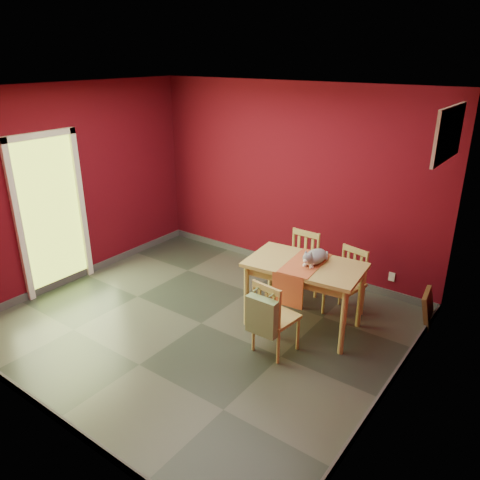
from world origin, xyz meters
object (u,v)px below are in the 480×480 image
Objects in this scene: chair_far_right at (347,282)px; cat at (316,254)px; chair_far_left at (299,266)px; dining_table at (305,271)px; tote_bag at (262,316)px; picture_frame at (428,308)px; chair_near at (274,316)px.

chair_far_right is 0.72m from cat.
chair_far_left reaches higher than chair_far_right.
cat is at bearing -112.57° from chair_far_right.
dining_table is 1.52× the size of chair_far_left.
dining_table is 2.88× the size of tote_bag.
picture_frame is at bearing 55.70° from tote_bag.
cat reaches higher than chair_far_left.
dining_table is at bearing -116.83° from chair_far_right.
cat is at bearing -46.56° from chair_far_left.
chair_far_left is 2.12× the size of cat.
chair_near is (0.00, -0.65, -0.27)m from dining_table.
chair_far_left is at bearing 104.36° from tote_bag.
dining_table is 0.69m from chair_far_right.
cat reaches higher than picture_frame.
chair_near is at bearing -127.40° from picture_frame.
chair_far_left is at bearing 123.55° from dining_table.
cat reaches higher than tote_bag.
picture_frame is (1.20, 1.77, -0.32)m from tote_bag.
chair_far_right reaches higher than tote_bag.
chair_far_right is 1.46m from tote_bag.
chair_near is 1.97m from picture_frame.
chair_far_left is 1.47m from tote_bag.
chair_far_right is at bearing 78.22° from tote_bag.
cat is at bearing 43.64° from dining_table.
chair_near is at bearing -95.28° from cat.
dining_table is at bearing -142.80° from picture_frame.
dining_table is 1.60× the size of chair_near.
cat reaches higher than chair_near.
dining_table is at bearing -135.37° from cat.
tote_bag is 1.02m from cat.
chair_far_right is (0.66, -0.00, -0.03)m from chair_far_left.
cat is (-0.20, -0.49, 0.49)m from chair_far_right.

